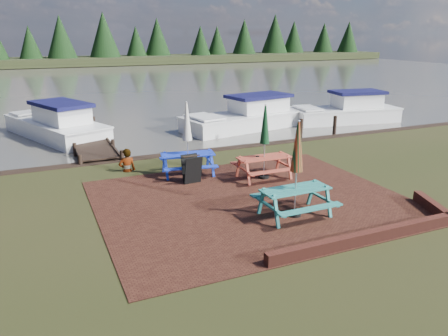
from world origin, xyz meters
name	(u,v)px	position (x,y,z in m)	size (l,w,h in m)	color
ground	(268,213)	(0.00, 0.00, 0.00)	(120.00, 120.00, 0.00)	black
paving	(251,200)	(0.00, 1.00, 0.01)	(9.00, 7.50, 0.02)	#351810
brick_wall	(390,228)	(2.15, -2.42, 0.15)	(6.21, 1.79, 0.30)	#4C1E16
water	(91,82)	(0.00, 37.00, 0.00)	(120.00, 60.00, 0.02)	#44413A
far_treeline	(64,43)	(0.00, 66.00, 3.28)	(120.00, 10.00, 8.10)	black
picnic_table_teal	(296,184)	(0.56, -0.49, 0.93)	(1.95, 1.74, 2.66)	#277F78
picnic_table_red	(264,153)	(1.36, 2.73, 0.90)	(1.86, 1.66, 2.56)	#B0412D
picnic_table_blue	(188,150)	(-0.91, 4.17, 0.91)	(2.12, 1.96, 2.58)	#1A35C4
chalkboard	(192,169)	(-1.10, 3.25, 0.49)	(0.61, 0.60, 0.95)	black
jetty	(88,137)	(-3.50, 11.28, 0.11)	(1.76, 9.08, 1.00)	black
boat_jetty	(57,126)	(-4.74, 13.05, 0.41)	(4.85, 7.41, 2.04)	white
boat_near	(249,118)	(5.09, 11.27, 0.39)	(7.63, 3.86, 1.97)	white
boat_far	(347,112)	(11.18, 10.52, 0.40)	(6.62, 3.16, 1.99)	white
person	(126,149)	(-2.82, 5.44, 0.84)	(0.61, 0.40, 1.68)	gray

